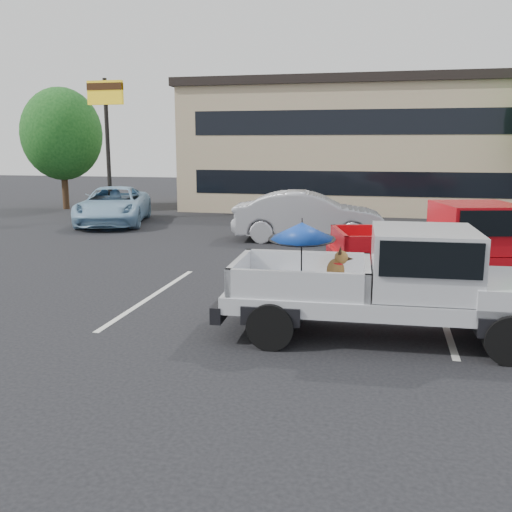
# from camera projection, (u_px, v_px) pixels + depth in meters

# --- Properties ---
(ground) EXTENTS (90.00, 90.00, 0.00)m
(ground) POSITION_uv_depth(u_px,v_px,m) (270.00, 336.00, 9.77)
(ground) COLOR black
(ground) RESTS_ON ground
(stripe_left) EXTENTS (0.12, 5.00, 0.01)m
(stripe_left) POSITION_uv_depth(u_px,v_px,m) (152.00, 296.00, 12.33)
(stripe_left) COLOR silver
(stripe_left) RESTS_ON ground
(stripe_right) EXTENTS (0.12, 5.00, 0.01)m
(stripe_right) POSITION_uv_depth(u_px,v_px,m) (442.00, 314.00, 11.03)
(stripe_right) COLOR silver
(stripe_right) RESTS_ON ground
(motel_building) EXTENTS (20.40, 8.40, 6.30)m
(motel_building) POSITION_uv_depth(u_px,v_px,m) (390.00, 145.00, 28.81)
(motel_building) COLOR tan
(motel_building) RESTS_ON ground
(motel_sign) EXTENTS (1.60, 0.22, 6.00)m
(motel_sign) POSITION_uv_depth(u_px,v_px,m) (106.00, 111.00, 24.43)
(motel_sign) COLOR black
(motel_sign) RESTS_ON ground
(tree_left) EXTENTS (3.96, 3.96, 6.02)m
(tree_left) POSITION_uv_depth(u_px,v_px,m) (62.00, 134.00, 28.35)
(tree_left) COLOR #332114
(tree_left) RESTS_ON ground
(tree_back) EXTENTS (4.68, 4.68, 7.11)m
(tree_back) POSITION_uv_depth(u_px,v_px,m) (467.00, 122.00, 30.60)
(tree_back) COLOR #332114
(tree_back) RESTS_ON ground
(silver_pickup) EXTENTS (5.77, 2.30, 2.06)m
(silver_pickup) POSITION_uv_depth(u_px,v_px,m) (408.00, 278.00, 9.46)
(silver_pickup) COLOR black
(silver_pickup) RESTS_ON ground
(red_pickup) EXTENTS (6.11, 3.38, 1.91)m
(red_pickup) POSITION_uv_depth(u_px,v_px,m) (468.00, 241.00, 13.16)
(red_pickup) COLOR black
(red_pickup) RESTS_ON ground
(silver_sedan) EXTENTS (5.24, 2.33, 1.67)m
(silver_sedan) POSITION_uv_depth(u_px,v_px,m) (308.00, 216.00, 19.34)
(silver_sedan) COLOR #A6A7AD
(silver_sedan) RESTS_ON ground
(blue_suv) EXTENTS (3.97, 5.94, 1.52)m
(blue_suv) POSITION_uv_depth(u_px,v_px,m) (114.00, 206.00, 23.45)
(blue_suv) COLOR #8DB6D3
(blue_suv) RESTS_ON ground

